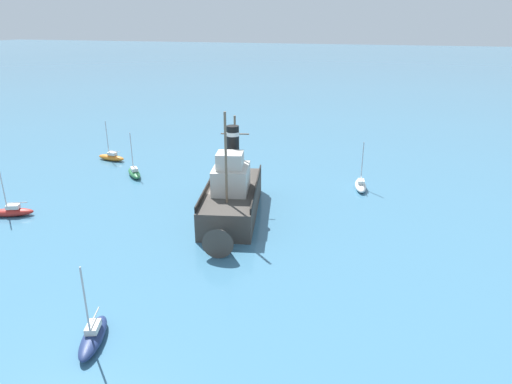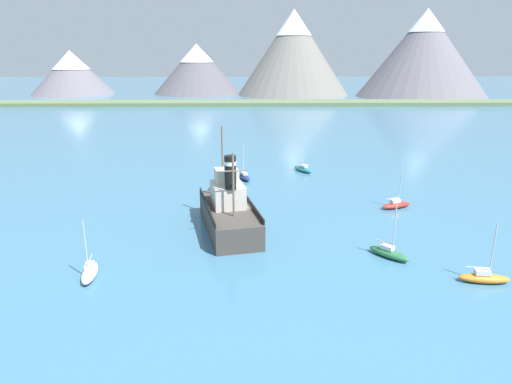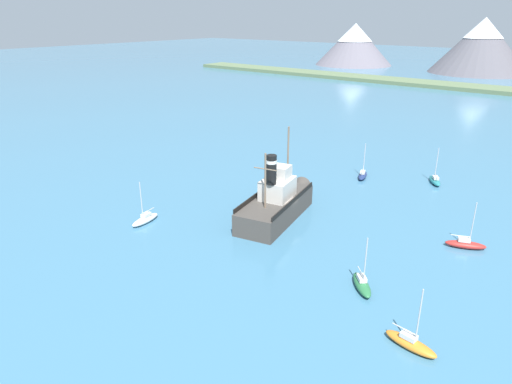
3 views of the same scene
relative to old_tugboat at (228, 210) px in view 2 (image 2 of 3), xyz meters
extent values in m
plane|color=teal|center=(1.25, -0.03, -1.83)|extent=(600.00, 600.00, 0.00)
cone|color=slate|center=(-72.24, 156.54, 7.04)|extent=(34.01, 34.01, 17.75)
cone|color=white|center=(-72.24, 156.54, 12.16)|extent=(15.33, 15.33, 7.62)
cone|color=#56545B|center=(-19.67, 159.23, 8.42)|extent=(37.32, 37.32, 20.50)
cone|color=white|center=(-19.67, 159.23, 14.95)|extent=(14.42, 14.42, 7.54)
cone|color=slate|center=(20.81, 151.90, 14.99)|extent=(45.70, 45.70, 33.63)
cone|color=white|center=(20.81, 151.90, 26.73)|extent=(14.61, 14.61, 10.24)
cone|color=slate|center=(70.98, 141.74, 14.70)|extent=(50.35, 50.35, 33.06)
cone|color=white|center=(70.98, 141.74, 26.95)|extent=(13.85, 13.85, 8.66)
cube|color=#5B704C|center=(1.25, 112.91, -1.23)|extent=(240.00, 12.00, 1.20)
cube|color=#423D38|center=(0.13, -0.60, -0.63)|extent=(6.84, 12.66, 2.40)
cone|color=#423D38|center=(-1.39, 6.44, -0.63)|extent=(2.81, 2.84, 2.35)
cube|color=beige|center=(0.02, -0.11, 1.67)|extent=(3.78, 4.54, 2.20)
cube|color=beige|center=(-0.08, 0.38, 3.47)|extent=(2.57, 2.42, 1.40)
cylinder|color=black|center=(0.38, -1.77, 4.37)|extent=(1.10, 1.10, 3.20)
cylinder|color=silver|center=(0.38, -1.77, 5.27)|extent=(1.16, 1.16, 0.35)
cylinder|color=#75604C|center=(-0.57, 2.62, 4.32)|extent=(0.20, 0.20, 7.50)
cylinder|color=#75604C|center=(0.70, -3.24, 3.57)|extent=(0.20, 0.20, 6.00)
cylinder|color=#75604C|center=(0.70, -3.24, 4.89)|extent=(2.57, 0.67, 0.12)
cube|color=black|center=(-1.98, -1.06, 0.82)|extent=(2.53, 11.17, 0.50)
cube|color=black|center=(2.24, -0.14, 0.82)|extent=(2.53, 11.17, 0.50)
ellipsoid|color=#23757A|center=(10.19, 22.37, -1.48)|extent=(3.00, 3.78, 0.70)
cube|color=silver|center=(10.30, 22.20, -0.95)|extent=(1.14, 1.27, 0.36)
cylinder|color=#B7B7BC|center=(10.03, 22.62, 0.97)|extent=(0.10, 0.10, 4.20)
cylinder|color=#B7B7BC|center=(10.52, 21.87, -0.58)|extent=(1.05, 1.55, 0.08)
ellipsoid|color=#286B3D|center=(14.17, -7.31, -1.48)|extent=(3.37, 3.55, 0.70)
cube|color=silver|center=(14.04, -7.16, -0.95)|extent=(1.21, 1.24, 0.36)
cylinder|color=#B7B7BC|center=(14.38, -7.53, 0.97)|extent=(0.10, 0.10, 4.20)
cylinder|color=#B7B7BC|center=(13.77, -6.87, -0.58)|extent=(1.27, 1.39, 0.08)
ellipsoid|color=navy|center=(1.47, 18.29, -1.48)|extent=(2.28, 3.95, 0.70)
cube|color=silver|center=(1.53, 18.10, -0.95)|extent=(0.96, 1.25, 0.36)
cylinder|color=#B7B7BC|center=(1.37, 18.57, 0.97)|extent=(0.10, 0.10, 4.20)
cylinder|color=#B7B7BC|center=(1.66, 17.72, -0.58)|extent=(0.66, 1.73, 0.08)
ellipsoid|color=white|center=(-10.47, -10.46, -1.48)|extent=(1.64, 3.92, 0.70)
cube|color=silver|center=(-10.50, -10.26, -0.95)|extent=(0.79, 1.18, 0.36)
cylinder|color=#B7B7BC|center=(-10.43, -10.75, 0.97)|extent=(0.10, 0.10, 4.20)
cylinder|color=#B7B7BC|center=(-10.56, -9.86, -0.58)|extent=(0.34, 1.79, 0.08)
ellipsoid|color=orange|center=(20.16, -11.94, -1.48)|extent=(3.91, 1.58, 0.70)
cube|color=silver|center=(19.96, -11.91, -0.95)|extent=(1.17, 0.78, 0.36)
cylinder|color=#B7B7BC|center=(20.46, -11.97, 0.97)|extent=(0.10, 0.10, 4.20)
cylinder|color=#B7B7BC|center=(19.56, -11.86, -0.58)|extent=(1.80, 0.31, 0.08)
ellipsoid|color=#B22823|center=(18.88, 5.63, -1.48)|extent=(3.93, 2.47, 0.70)
cube|color=silver|center=(18.69, 5.55, -0.95)|extent=(1.26, 1.01, 0.36)
cylinder|color=#B7B7BC|center=(19.15, 5.74, 0.97)|extent=(0.10, 0.10, 4.20)
cylinder|color=#B7B7BC|center=(18.32, 5.40, -0.58)|extent=(1.69, 0.76, 0.08)
camera|label=1|loc=(-12.84, 35.19, 14.71)|focal=32.00mm
camera|label=2|loc=(2.07, -43.12, 15.12)|focal=32.00mm
camera|label=3|loc=(27.80, -38.46, 19.72)|focal=32.00mm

